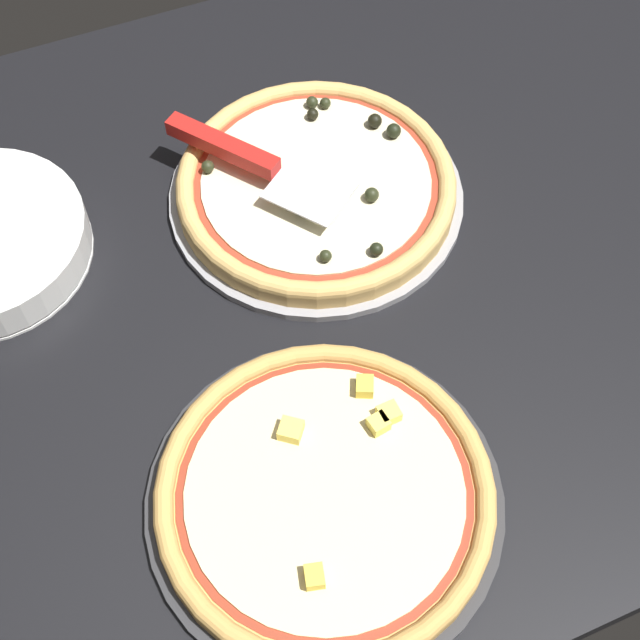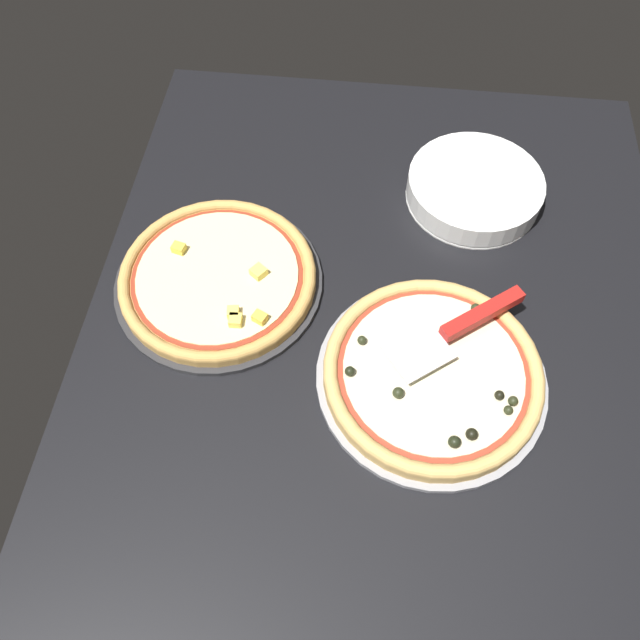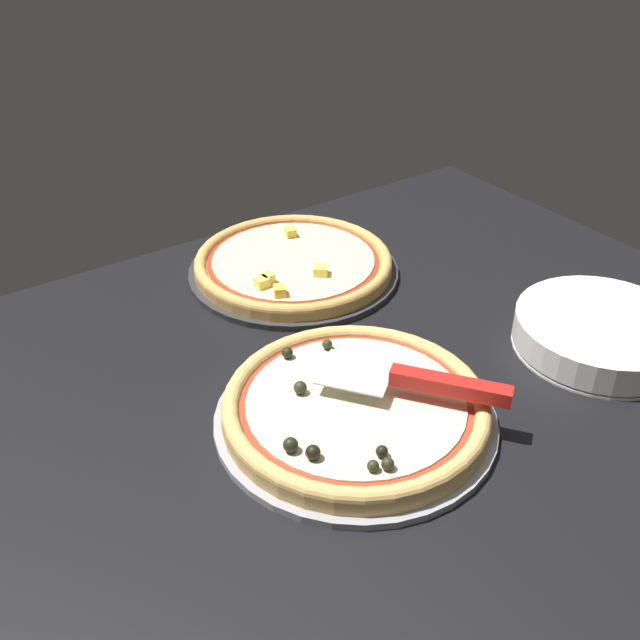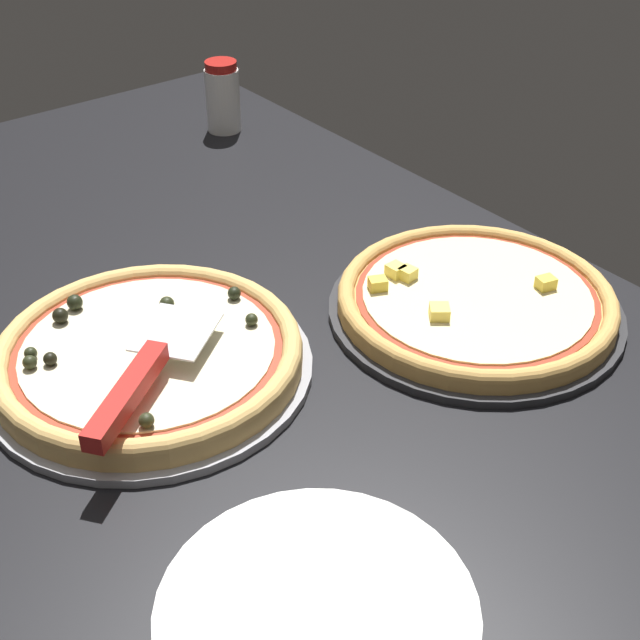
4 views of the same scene
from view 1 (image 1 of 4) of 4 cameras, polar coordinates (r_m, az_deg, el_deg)
name	(u,v)px [view 1 (image 1 of 4)]	position (r cm, az deg, el deg)	size (l,w,h in cm)	color
ground_plane	(376,247)	(106.82, 3.58, 4.67)	(146.78, 96.55, 3.60)	black
pizza_pan_front	(316,196)	(108.56, -0.25, 7.94)	(35.46, 35.46, 1.00)	#939399
pizza_front	(316,185)	(107.00, -0.24, 8.66)	(33.34, 33.34, 4.17)	#DBAD60
pizza_pan_back	(325,501)	(88.70, 0.30, -11.49)	(35.05, 35.05, 1.00)	#2D2D30
pizza_back	(325,494)	(87.09, 0.32, -11.06)	(32.94, 32.94, 3.36)	tan
serving_spatula	(240,154)	(105.96, -5.17, 10.51)	(18.12, 21.92, 2.00)	silver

